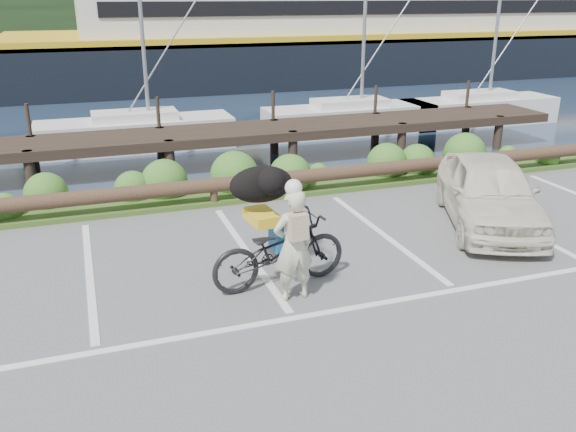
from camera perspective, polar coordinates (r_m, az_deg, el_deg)
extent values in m
plane|color=#565658|center=(8.79, -0.35, -8.34)|extent=(72.00, 72.00, 0.00)
plane|color=#1A293F|center=(55.65, -16.82, 13.71)|extent=(160.00, 160.00, 0.00)
cube|color=#3D5B21|center=(13.52, -7.55, 2.09)|extent=(34.00, 1.60, 0.10)
imported|color=black|center=(9.15, -0.82, -3.26)|extent=(2.20, 0.95, 1.12)
imported|color=beige|center=(8.62, 0.51, -2.77)|extent=(0.65, 0.46, 1.67)
ellipsoid|color=black|center=(9.45, -2.53, 2.99)|extent=(0.59, 1.05, 0.58)
imported|color=silver|center=(12.16, 18.31, 2.19)|extent=(2.98, 4.18, 1.32)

